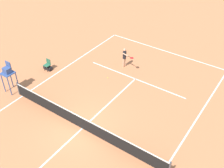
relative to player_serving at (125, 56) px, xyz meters
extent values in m
plane|color=#D37A4C|center=(-1.61, 7.33, -1.01)|extent=(60.00, 60.00, 0.00)
cube|color=white|center=(-1.61, -4.28, -1.01)|extent=(11.07, 0.10, 0.01)
cube|color=white|center=(3.93, 7.33, -1.01)|extent=(0.10, 23.22, 0.01)
cube|color=white|center=(-1.61, 0.95, -1.01)|extent=(8.31, 0.10, 0.01)
cube|color=white|center=(-1.61, 7.33, -1.01)|extent=(0.10, 12.77, 0.01)
cylinder|color=#4C4C51|center=(4.23, 7.33, -0.48)|extent=(0.10, 0.10, 1.07)
cube|color=black|center=(-1.61, 7.33, -0.56)|extent=(11.67, 0.03, 0.91)
cube|color=white|center=(-1.61, 7.33, -0.08)|extent=(11.67, 0.04, 0.06)
cylinder|color=#D8A884|center=(0.03, -0.12, -0.62)|extent=(0.12, 0.12, 0.79)
cylinder|color=#D8A884|center=(0.07, 0.08, -0.62)|extent=(0.12, 0.12, 0.79)
cylinder|color=black|center=(0.05, -0.02, 0.09)|extent=(0.28, 0.28, 0.62)
sphere|color=#D8A884|center=(0.05, -0.02, 0.58)|extent=(0.22, 0.22, 0.22)
cylinder|color=#D8A884|center=(0.01, -0.20, 0.12)|extent=(0.09, 0.09, 0.55)
cylinder|color=#D8A884|center=(-0.18, 0.22, 0.33)|extent=(0.56, 0.20, 0.09)
cylinder|color=black|center=(-0.58, 0.31, 0.33)|extent=(0.26, 0.09, 0.04)
ellipsoid|color=red|center=(-0.86, 0.37, 0.33)|extent=(0.37, 0.34, 0.04)
sphere|color=#CCE033|center=(0.20, 2.07, -0.98)|extent=(0.07, 0.07, 0.07)
cylinder|color=#38518C|center=(4.64, 7.70, -0.24)|extent=(0.07, 0.07, 1.55)
cylinder|color=#38518C|center=(5.34, 7.70, -0.24)|extent=(0.07, 0.07, 1.55)
cylinder|color=#38518C|center=(4.64, 7.00, -0.24)|extent=(0.07, 0.07, 1.55)
cylinder|color=#38518C|center=(5.34, 7.00, -0.24)|extent=(0.07, 0.07, 1.55)
cube|color=#38518C|center=(4.99, 7.35, 0.57)|extent=(0.80, 0.80, 0.06)
cube|color=#38518C|center=(4.99, 7.35, 0.80)|extent=(0.50, 0.44, 0.40)
cube|color=#38518C|center=(4.99, 7.15, 1.15)|extent=(0.50, 0.06, 0.50)
cylinder|color=#262626|center=(4.67, 4.15, -0.79)|extent=(0.04, 0.04, 0.45)
cylinder|color=#262626|center=(5.02, 4.15, -0.79)|extent=(0.04, 0.04, 0.45)
cylinder|color=#262626|center=(4.67, 3.80, -0.79)|extent=(0.04, 0.04, 0.45)
cylinder|color=#262626|center=(5.02, 3.80, -0.79)|extent=(0.04, 0.04, 0.45)
cube|color=#2D6B4C|center=(4.84, 3.97, -0.53)|extent=(0.44, 0.44, 0.06)
cube|color=#2D6B4C|center=(4.84, 3.75, -0.28)|extent=(0.44, 0.04, 0.44)
cube|color=black|center=(4.89, 3.88, -0.86)|extent=(0.76, 0.32, 0.30)
camera|label=1|loc=(-9.88, 15.96, 11.34)|focal=43.58mm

